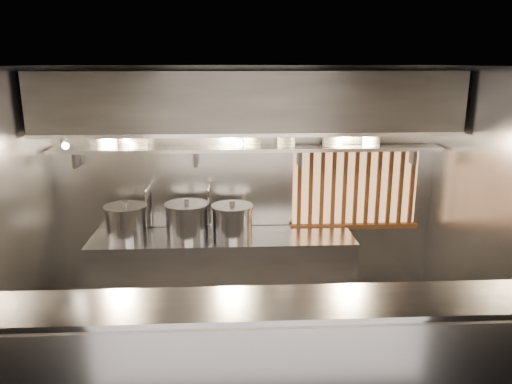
{
  "coord_description": "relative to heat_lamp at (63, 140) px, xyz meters",
  "views": [
    {
      "loc": [
        -0.21,
        -4.28,
        2.84
      ],
      "look_at": [
        0.05,
        0.55,
        1.57
      ],
      "focal_mm": 35.0,
      "sensor_mm": 36.0,
      "label": 1
    }
  ],
  "objects": [
    {
      "name": "floor",
      "position": [
        1.9,
        -0.85,
        -2.07
      ],
      "size": [
        4.5,
        4.5,
        0.0
      ],
      "primitive_type": "plane",
      "color": "black",
      "rests_on": "ground"
    },
    {
      "name": "wood_screen",
      "position": [
        3.2,
        0.6,
        -0.69
      ],
      "size": [
        1.56,
        0.09,
        1.04
      ],
      "color": "#EFA56B",
      "rests_on": "wall_back"
    },
    {
      "name": "bowl_stack_0",
      "position": [
        0.33,
        0.47,
        -0.1
      ],
      "size": [
        0.24,
        0.24,
        0.13
      ],
      "color": "silver",
      "rests_on": "bowl_shelf"
    },
    {
      "name": "bowl_stack_1",
      "position": [
        0.67,
        0.47,
        -0.12
      ],
      "size": [
        0.23,
        0.23,
        0.09
      ],
      "color": "silver",
      "rests_on": "bowl_shelf"
    },
    {
      "name": "serving_counter",
      "position": [
        1.9,
        -1.81,
        -1.5
      ],
      "size": [
        4.5,
        0.56,
        1.13
      ],
      "color": "#9B9BA1",
      "rests_on": "floor"
    },
    {
      "name": "exhaust_hood",
      "position": [
        1.9,
        0.25,
        0.36
      ],
      "size": [
        4.4,
        0.81,
        0.65
      ],
      "color": "#2D2D30",
      "rests_on": "ceiling"
    },
    {
      "name": "bowl_shelf",
      "position": [
        1.9,
        0.47,
        -0.19
      ],
      "size": [
        4.4,
        0.34,
        0.04
      ],
      "primitive_type": "cube",
      "color": "#9B9BA1",
      "rests_on": "wall_back"
    },
    {
      "name": "heat_lamp",
      "position": [
        0.0,
        0.0,
        0.0
      ],
      "size": [
        0.25,
        0.35,
        0.2
      ],
      "color": "#9B9BA1",
      "rests_on": "exhaust_hood"
    },
    {
      "name": "wall_back",
      "position": [
        1.9,
        0.65,
        -0.67
      ],
      "size": [
        4.5,
        0.0,
        4.5
      ],
      "primitive_type": "plane",
      "rotation": [
        1.57,
        0.0,
        0.0
      ],
      "color": "gray",
      "rests_on": "floor"
    },
    {
      "name": "ceiling",
      "position": [
        1.9,
        -0.85,
        0.73
      ],
      "size": [
        4.5,
        4.5,
        0.0
      ],
      "primitive_type": "plane",
      "rotation": [
        3.14,
        0.0,
        0.0
      ],
      "color": "black",
      "rests_on": "wall_back"
    },
    {
      "name": "bowl_stack_5",
      "position": [
        3.32,
        0.47,
        -0.1
      ],
      "size": [
        0.22,
        0.22,
        0.13
      ],
      "color": "silver",
      "rests_on": "bowl_shelf"
    },
    {
      "name": "stock_pot_left",
      "position": [
        1.2,
        0.29,
        -0.97
      ],
      "size": [
        0.63,
        0.63,
        0.44
      ],
      "rotation": [
        0.0,
        0.0,
        0.33
      ],
      "color": "#9B9BA1",
      "rests_on": "cooking_bench"
    },
    {
      "name": "faucet_left",
      "position": [
        0.75,
        0.52,
        -0.76
      ],
      "size": [
        0.04,
        0.3,
        0.5
      ],
      "color": "silver",
      "rests_on": "wall_back"
    },
    {
      "name": "stock_pot_mid",
      "position": [
        0.52,
        0.3,
        -0.98
      ],
      "size": [
        0.6,
        0.6,
        0.42
      ],
      "rotation": [
        0.0,
        0.0,
        0.31
      ],
      "color": "#9B9BA1",
      "rests_on": "cooking_bench"
    },
    {
      "name": "bowl_stack_2",
      "position": [
        1.96,
        0.47,
        -0.08
      ],
      "size": [
        0.21,
        0.21,
        0.17
      ],
      "color": "silver",
      "rests_on": "bowl_shelf"
    },
    {
      "name": "stock_pot_right",
      "position": [
        1.71,
        0.28,
        -0.98
      ],
      "size": [
        0.62,
        0.62,
        0.41
      ],
      "rotation": [
        0.0,
        0.0,
        -0.38
      ],
      "color": "#9B9BA1",
      "rests_on": "cooking_bench"
    },
    {
      "name": "bowl_stack_4",
      "position": [
        2.87,
        0.47,
        -0.1
      ],
      "size": [
        0.24,
        0.24,
        0.13
      ],
      "color": "silver",
      "rests_on": "bowl_shelf"
    },
    {
      "name": "bowl_stack_3",
      "position": [
        2.33,
        0.47,
        -0.08
      ],
      "size": [
        0.22,
        0.22,
        0.17
      ],
      "color": "silver",
      "rests_on": "bowl_shelf"
    },
    {
      "name": "pendant_bulb",
      "position": [
        1.8,
        0.35,
        -0.11
      ],
      "size": [
        0.09,
        0.09,
        0.19
      ],
      "color": "#2D2D30",
      "rests_on": "exhaust_hood"
    },
    {
      "name": "faucet_right",
      "position": [
        1.45,
        0.52,
        -0.76
      ],
      "size": [
        0.04,
        0.3,
        0.5
      ],
      "color": "silver",
      "rests_on": "wall_back"
    },
    {
      "name": "cooking_bench",
      "position": [
        1.6,
        0.28,
        -1.62
      ],
      "size": [
        3.0,
        0.7,
        0.9
      ],
      "primitive_type": "cube",
      "color": "#9B9BA1",
      "rests_on": "floor"
    },
    {
      "name": "wall_right",
      "position": [
        4.15,
        -0.85,
        -0.67
      ],
      "size": [
        0.0,
        3.0,
        3.0
      ],
      "primitive_type": "plane",
      "rotation": [
        1.57,
        0.0,
        -1.57
      ],
      "color": "gray",
      "rests_on": "floor"
    }
  ]
}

